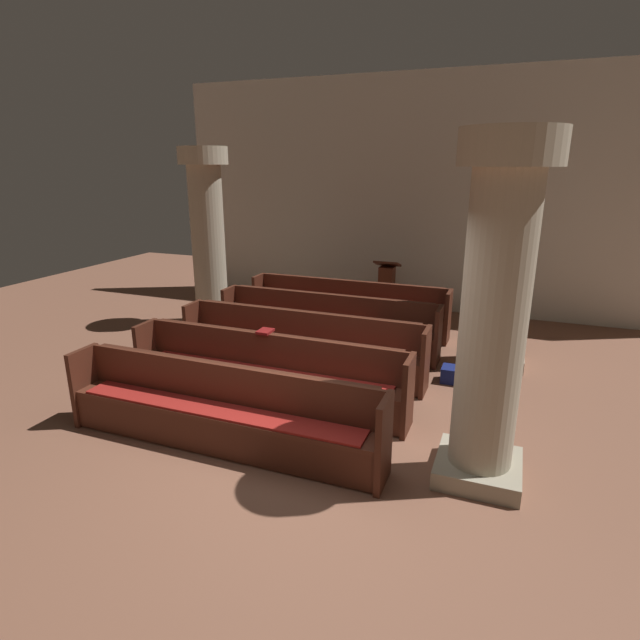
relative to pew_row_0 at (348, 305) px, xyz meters
The scene contains 13 objects.
ground_plane 4.21m from the pew_row_0, 79.00° to the right, with size 19.20×19.20×0.00m, color brown.
back_wall 2.78m from the pew_row_0, 68.00° to the left, with size 10.00×0.16×4.50m, color beige.
pew_row_0 is the anchor object (origin of this frame).
pew_row_1 1.06m from the pew_row_0, 90.00° to the right, with size 3.55×0.46×0.88m.
pew_row_2 2.11m from the pew_row_0, 90.00° to the right, with size 3.55×0.46×0.88m.
pew_row_3 3.17m from the pew_row_0, 90.00° to the right, with size 3.55×0.47×0.88m.
pew_row_4 4.23m from the pew_row_0, 90.00° to the right, with size 3.55×0.46×0.88m.
pillar_aisle_side 2.89m from the pew_row_0, 14.29° to the right, with size 0.85×0.85×3.14m.
pillar_far_side 2.80m from the pew_row_0, 169.91° to the right, with size 0.85×0.85×3.14m.
pillar_aisle_rear 4.72m from the pew_row_0, 55.97° to the right, with size 0.83×0.83×3.14m.
lectern 1.30m from the pew_row_0, 72.71° to the left, with size 0.48×0.45×1.08m.
hymn_book 3.01m from the pew_row_0, 91.76° to the right, with size 0.16×0.21×0.03m, color maroon.
kneeler_box_navy 2.67m from the pew_row_0, 37.88° to the right, with size 0.38×0.27×0.21m, color navy.
Camera 1 is at (1.88, -4.16, 2.87)m, focal length 28.62 mm.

